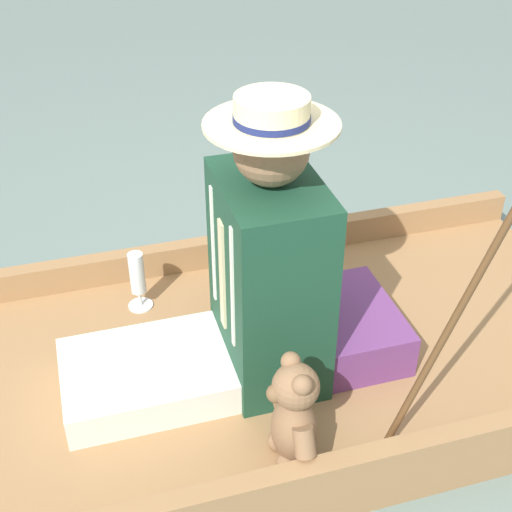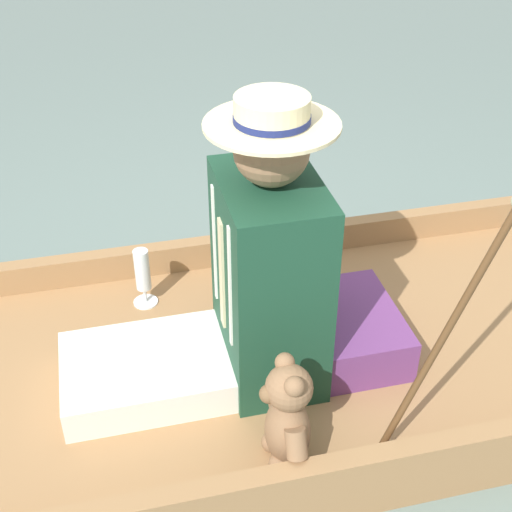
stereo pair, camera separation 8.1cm
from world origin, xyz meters
TOP-DOWN VIEW (x-y plane):
  - ground_plane at (0.00, 0.00)m, footprint 16.00×16.00m
  - punt_boat at (0.00, 0.00)m, footprint 1.17×2.50m
  - seat_cushion at (-0.03, -0.32)m, footprint 0.41×0.29m
  - seated_person at (-0.05, 0.04)m, footprint 0.41×0.82m
  - teddy_bear at (-0.42, 0.01)m, footprint 0.24×0.14m
  - wine_glass at (0.37, 0.31)m, footprint 0.09×0.09m
  - walking_cane at (-0.48, -0.39)m, footprint 0.04×0.30m

SIDE VIEW (x-z plane):
  - ground_plane at x=0.00m, z-range 0.00..0.00m
  - punt_boat at x=0.00m, z-range -0.04..0.17m
  - seat_cushion at x=-0.03m, z-range 0.11..0.26m
  - wine_glass at x=0.37m, z-range 0.13..0.35m
  - teddy_bear at x=-0.42m, z-range 0.09..0.44m
  - seated_person at x=-0.05m, z-range -0.01..0.90m
  - walking_cane at x=-0.48m, z-range 0.17..0.99m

